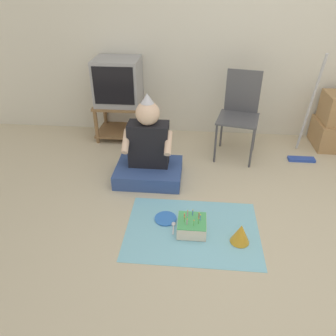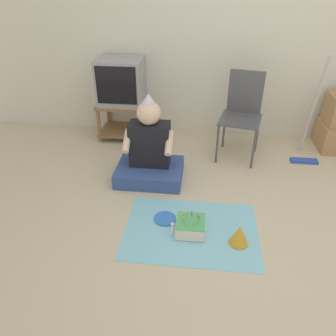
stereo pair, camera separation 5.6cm
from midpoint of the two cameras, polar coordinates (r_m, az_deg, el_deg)
ground_plane at (r=2.59m, az=15.81°, el=-13.58°), size 16.00×16.00×0.00m
wall_back at (r=3.93m, az=14.76°, el=23.08°), size 6.40×0.06×2.55m
tv_stand at (r=4.03m, az=-7.34°, el=8.89°), size 0.57×0.46×0.43m
tv at (r=3.89m, az=-7.78°, el=14.76°), size 0.50×0.45×0.51m
folding_chair at (r=3.58m, az=13.25°, el=9.79°), size 0.49×0.50×0.90m
dust_mop at (r=3.75m, az=23.72°, el=5.62°), size 0.28×0.29×1.13m
person_seated at (r=3.15m, az=-2.71°, el=2.48°), size 0.63×0.50×0.85m
party_cloth at (r=2.66m, az=4.67°, el=-10.76°), size 1.05×0.77×0.01m
birthday_cake at (r=2.61m, az=4.58°, el=-10.05°), size 0.22×0.22×0.17m
party_hat_blue at (r=2.55m, az=12.94°, el=-11.26°), size 0.15×0.15×0.16m
paper_plate at (r=2.74m, az=0.05°, el=-8.78°), size 0.18×0.18×0.01m
plastic_spoon_near at (r=2.68m, az=1.38°, el=-9.94°), size 0.04×0.15×0.01m
plastic_spoon_far at (r=2.66m, az=2.49°, el=-10.46°), size 0.04×0.14×0.01m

